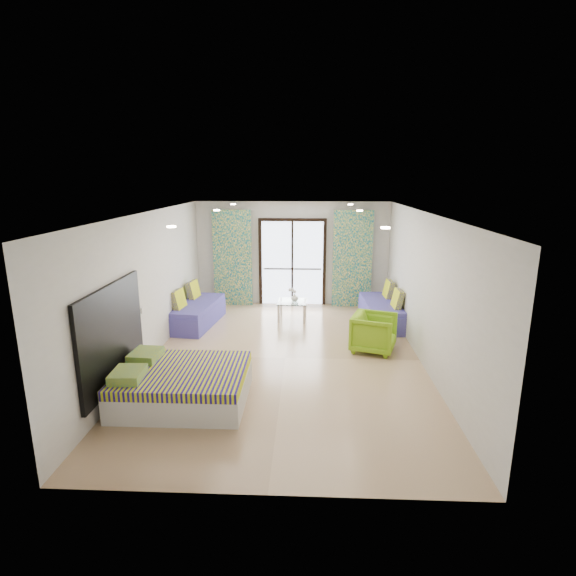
{
  "coord_description": "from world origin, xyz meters",
  "views": [
    {
      "loc": [
        0.4,
        -7.86,
        3.31
      ],
      "look_at": [
        0.01,
        0.83,
        1.15
      ],
      "focal_mm": 28.0,
      "sensor_mm": 36.0,
      "label": 1
    }
  ],
  "objects_px": {
    "daybed_right": "(381,311)",
    "coffee_table": "(292,303)",
    "daybed_left": "(197,312)",
    "armchair": "(374,331)",
    "bed": "(182,385)"
  },
  "relations": [
    {
      "from": "daybed_left",
      "to": "armchair",
      "type": "distance_m",
      "value": 4.08
    },
    {
      "from": "coffee_table",
      "to": "armchair",
      "type": "bearing_deg",
      "value": -49.25
    },
    {
      "from": "daybed_right",
      "to": "coffee_table",
      "type": "distance_m",
      "value": 2.08
    },
    {
      "from": "daybed_right",
      "to": "coffee_table",
      "type": "height_order",
      "value": "daybed_right"
    },
    {
      "from": "coffee_table",
      "to": "armchair",
      "type": "relative_size",
      "value": 0.97
    },
    {
      "from": "bed",
      "to": "armchair",
      "type": "distance_m",
      "value": 3.86
    },
    {
      "from": "bed",
      "to": "armchair",
      "type": "relative_size",
      "value": 2.32
    },
    {
      "from": "armchair",
      "to": "bed",
      "type": "bearing_deg",
      "value": 142.77
    },
    {
      "from": "bed",
      "to": "daybed_left",
      "type": "bearing_deg",
      "value": 100.06
    },
    {
      "from": "daybed_right",
      "to": "armchair",
      "type": "xyz_separation_m",
      "value": [
        -0.42,
        -1.7,
        0.12
      ]
    },
    {
      "from": "coffee_table",
      "to": "daybed_left",
      "type": "bearing_deg",
      "value": -167.4
    },
    {
      "from": "daybed_left",
      "to": "coffee_table",
      "type": "height_order",
      "value": "daybed_left"
    },
    {
      "from": "daybed_right",
      "to": "coffee_table",
      "type": "xyz_separation_m",
      "value": [
        -2.07,
        0.22,
        0.11
      ]
    },
    {
      "from": "bed",
      "to": "daybed_right",
      "type": "xyz_separation_m",
      "value": [
        3.59,
        3.88,
        0.02
      ]
    },
    {
      "from": "coffee_table",
      "to": "daybed_right",
      "type": "bearing_deg",
      "value": -6.07
    }
  ]
}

